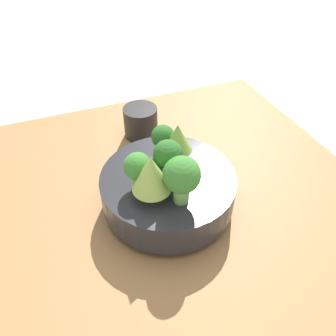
% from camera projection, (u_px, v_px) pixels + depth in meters
% --- Properties ---
extents(ground_plane, '(6.00, 6.00, 0.00)m').
position_uv_depth(ground_plane, '(191.00, 226.00, 0.66)').
color(ground_plane, beige).
extents(table, '(0.91, 0.77, 0.04)m').
position_uv_depth(table, '(191.00, 220.00, 0.65)').
color(table, '#9E7042').
rests_on(table, ground_plane).
extents(bowl, '(0.25, 0.25, 0.08)m').
position_uv_depth(bowl, '(168.00, 189.00, 0.62)').
color(bowl, '#28282D').
rests_on(bowl, table).
extents(broccoli_floret_center, '(0.05, 0.05, 0.08)m').
position_uv_depth(broccoli_floret_center, '(168.00, 156.00, 0.57)').
color(broccoli_floret_center, '#7AB256').
rests_on(broccoli_floret_center, bowl).
extents(romanesco_piece_far, '(0.06, 0.06, 0.08)m').
position_uv_depth(romanesco_piece_far, '(180.00, 139.00, 0.60)').
color(romanesco_piece_far, '#6BA34C').
rests_on(romanesco_piece_far, bowl).
extents(romanesco_piece_near, '(0.07, 0.07, 0.09)m').
position_uv_depth(romanesco_piece_near, '(151.00, 174.00, 0.53)').
color(romanesco_piece_near, '#6BA34C').
rests_on(romanesco_piece_near, bowl).
extents(broccoli_floret_right, '(0.06, 0.06, 0.09)m').
position_uv_depth(broccoli_floret_right, '(182.00, 177.00, 0.52)').
color(broccoli_floret_right, '#7AB256').
rests_on(broccoli_floret_right, bowl).
extents(broccoli_floret_left, '(0.05, 0.05, 0.07)m').
position_uv_depth(broccoli_floret_left, '(163.00, 138.00, 0.62)').
color(broccoli_floret_left, '#7AB256').
rests_on(broccoli_floret_left, bowl).
extents(broccoli_floret_front, '(0.05, 0.05, 0.07)m').
position_uv_depth(broccoli_floret_front, '(138.00, 168.00, 0.55)').
color(broccoli_floret_front, '#7AB256').
rests_on(broccoli_floret_front, bowl).
extents(cup, '(0.08, 0.08, 0.08)m').
position_uv_depth(cup, '(141.00, 122.00, 0.80)').
color(cup, black).
rests_on(cup, table).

